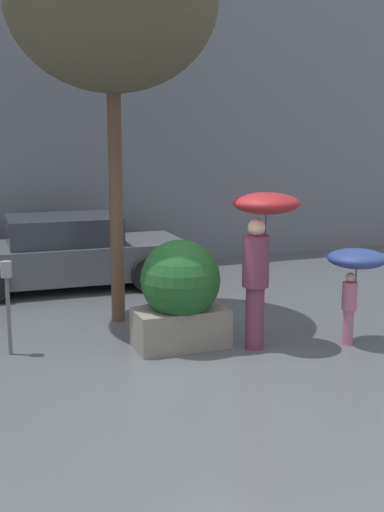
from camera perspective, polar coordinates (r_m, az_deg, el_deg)
The scene contains 8 objects.
ground_plane at distance 7.58m, azimuth -2.02°, elevation -10.41°, with size 40.00×40.00×0.00m, color #51565B.
building_facade at distance 13.40m, azimuth -11.30°, elevation 11.68°, with size 18.00×0.30×6.00m.
planter_box at distance 8.29m, azimuth -1.03°, elevation -3.25°, with size 1.20×1.03×1.42m.
person_adult at distance 8.17m, azimuth 6.24°, elevation 1.94°, with size 0.85×0.85×2.02m.
person_child at distance 8.60m, azimuth 14.35°, elevation -0.83°, with size 0.77×0.77×1.27m.
parked_car_near at distance 11.91m, azimuth -11.32°, elevation 0.20°, with size 4.39×2.13×1.29m.
street_tree at distance 9.49m, azimuth -7.16°, elevation 21.59°, with size 2.94×2.94×5.80m.
parking_meter at distance 8.28m, azimuth -16.11°, elevation -2.72°, with size 0.14×0.14×1.20m.
Camera 1 is at (-2.27, -6.70, 2.74)m, focal length 45.00 mm.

